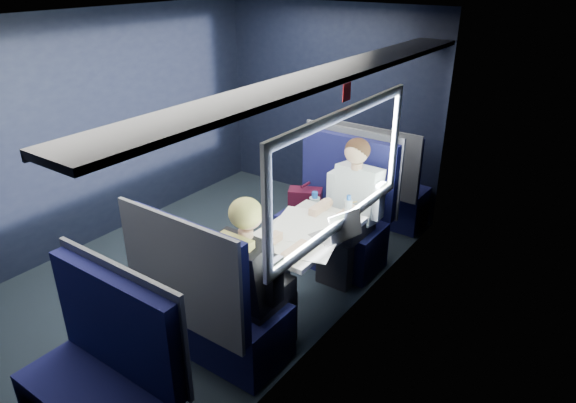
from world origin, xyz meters
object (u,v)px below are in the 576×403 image
Objects in this scene: table at (301,238)px; seat_bay_near at (335,218)px; cup at (348,219)px; man at (351,203)px; woman at (252,273)px; seat_bay_far at (212,309)px; seat_row_front at (379,189)px; seat_row_back at (104,388)px; laptop at (338,231)px; bottle_small at (348,209)px.

table is 0.79× the size of seat_bay_near.
table is 12.32× the size of cup.
man is at bearing -33.19° from seat_bay_near.
woman is 1.03m from cup.
seat_bay_far is 2.67m from seat_row_front.
seat_bay_near is at bearing 146.81° from man.
seat_bay_far is at bearing -146.18° from woman.
cup is (0.44, 2.10, 0.37)m from seat_row_back.
man is (0.07, 0.70, 0.06)m from table.
man is 3.61× the size of laptop.
seat_row_front is 3.59m from seat_row_back.
cup is at bearing -57.32° from bottle_small.
table is 1.82m from seat_row_front.
table is at bearing 78.22° from seat_bay_far.
seat_row_front is (0.01, 0.93, -0.01)m from seat_bay_near.
seat_bay_near is (-0.19, 0.87, -0.24)m from table.
table is 0.70m from man.
laptop is at bearing -73.36° from bottle_small.
seat_row_back is (0.00, -3.59, 0.00)m from seat_row_front.
bottle_small is at bearing -66.15° from man.
cup is at bearing 69.63° from seat_bay_far.
seat_row_front is at bearing 95.80° from table.
seat_bay_far is 0.95× the size of man.
laptop is at bearing 74.99° from seat_row_back.
laptop is 0.27m from cup.
woman reaches higher than laptop.
table is at bearing -130.07° from cup.
seat_row_front is 3.17× the size of laptop.
bottle_small is (0.40, 1.24, 0.42)m from seat_bay_far.
seat_bay_far reaches higher than cup.
bottle_small is at bearing -50.98° from seat_bay_near.
man is (0.26, -0.17, 0.30)m from seat_bay_near.
seat_row_back is 5.26× the size of bottle_small.
woman is (0.25, 0.17, 0.31)m from seat_bay_far.
seat_bay_far is 1.37m from bottle_small.
seat_bay_near is 5.72× the size of bottle_small.
seat_row_back is 1.16m from woman.
seat_row_front is 14.29× the size of cup.
seat_bay_near is 0.95× the size of man.
woman is at bearing -84.55° from table.
seat_row_front is at bearing 89.26° from seat_bay_near.
seat_bay_near is 1.63m from woman.
seat_row_back is at bearing -102.93° from woman.
man is at bearing 110.41° from laptop.
seat_bay_near reaches higher than seat_row_front.
table is 0.71m from woman.
seat_bay_near is at bearing 102.60° from table.
seat_row_back is at bearing -90.00° from seat_bay_far.
table is 0.79× the size of seat_bay_far.
bottle_small is at bearing 59.44° from table.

